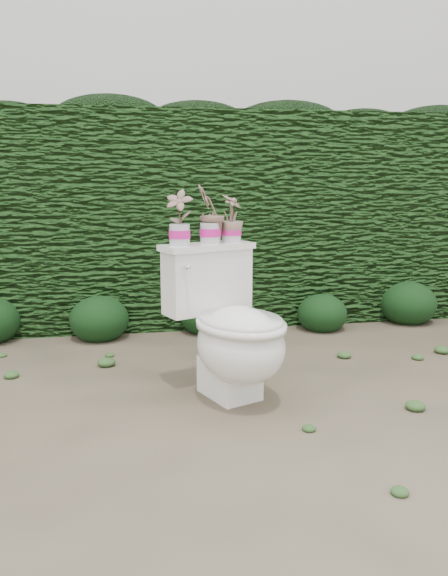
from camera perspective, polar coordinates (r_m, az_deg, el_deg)
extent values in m
plane|color=#71644E|center=(3.19, 1.86, -9.42)|extent=(60.00, 60.00, 0.00)
cube|color=#25511B|center=(4.57, -2.28, 7.10)|extent=(8.00, 1.00, 1.60)
cube|color=silver|center=(9.05, -2.43, 16.65)|extent=(8.00, 3.50, 4.00)
cube|color=white|center=(2.95, 0.56, -9.05)|extent=(0.32, 0.36, 0.20)
ellipsoid|color=white|center=(2.81, 1.68, -5.80)|extent=(0.57, 0.63, 0.39)
cube|color=white|center=(3.01, -1.71, 0.72)|extent=(0.50, 0.34, 0.34)
cube|color=white|center=(2.98, -1.73, 4.23)|extent=(0.53, 0.37, 0.03)
cylinder|color=silver|center=(2.82, -3.97, 2.17)|extent=(0.04, 0.06, 0.02)
sphere|color=silver|center=(2.79, -3.67, 2.09)|extent=(0.03, 0.03, 0.03)
imported|color=#3B7F27|center=(2.88, -4.56, 7.00)|extent=(0.17, 0.15, 0.27)
imported|color=#3B7F27|center=(2.97, -1.43, 7.38)|extent=(0.21, 0.21, 0.29)
imported|color=#3B7F27|center=(3.05, 0.76, 6.94)|extent=(0.18, 0.18, 0.24)
ellipsoid|color=#143612|center=(4.06, -12.58, -2.72)|extent=(0.42, 0.42, 0.33)
ellipsoid|color=#143612|center=(4.13, -1.84, -2.40)|extent=(0.38, 0.38, 0.30)
ellipsoid|color=#143612|center=(4.27, 9.95, -2.20)|extent=(0.37, 0.37, 0.30)
ellipsoid|color=#143612|center=(4.65, 18.19, -1.15)|extent=(0.44, 0.44, 0.35)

